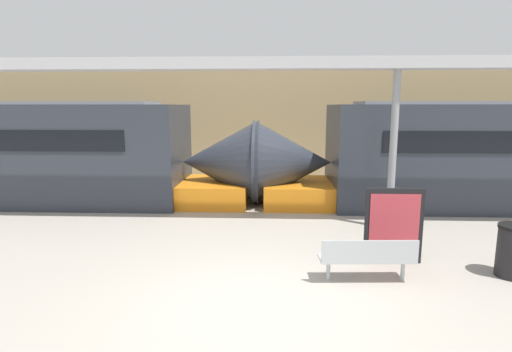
# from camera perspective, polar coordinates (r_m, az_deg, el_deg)

# --- Properties ---
(ground_plane) EXTENTS (60.00, 60.00, 0.00)m
(ground_plane) POSITION_cam_1_polar(r_m,az_deg,el_deg) (6.49, -0.71, -18.13)
(ground_plane) COLOR #A8A093
(station_wall) EXTENTS (56.00, 0.20, 5.00)m
(station_wall) POSITION_cam_1_polar(r_m,az_deg,el_deg) (17.53, 1.41, 8.14)
(station_wall) COLOR tan
(station_wall) RESTS_ON ground_plane
(bench_near) EXTENTS (1.68, 0.53, 0.81)m
(bench_near) POSITION_cam_1_polar(r_m,az_deg,el_deg) (7.34, 15.66, -10.99)
(bench_near) COLOR #ADB2B7
(bench_near) RESTS_ON ground_plane
(poster_board) EXTENTS (1.12, 0.07, 1.50)m
(poster_board) POSITION_cam_1_polar(r_m,az_deg,el_deg) (8.27, 19.07, -6.71)
(poster_board) COLOR black
(poster_board) RESTS_ON ground_plane
(support_column_near) EXTENTS (0.18, 0.18, 3.92)m
(support_column_near) POSITION_cam_1_polar(r_m,az_deg,el_deg) (10.36, 18.98, 3.34)
(support_column_near) COLOR gray
(support_column_near) RESTS_ON ground_plane
(canopy_beam) EXTENTS (28.00, 0.60, 0.28)m
(canopy_beam) POSITION_cam_1_polar(r_m,az_deg,el_deg) (10.35, 19.65, 14.95)
(canopy_beam) COLOR #B7B7BC
(canopy_beam) RESTS_ON support_column_near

